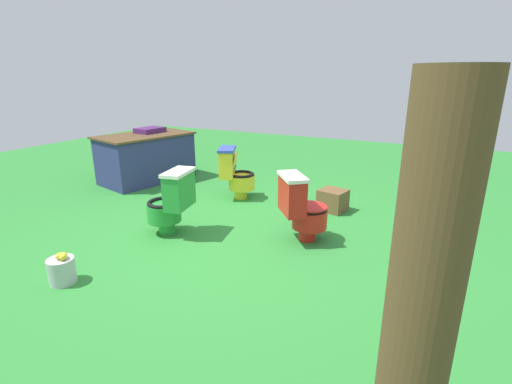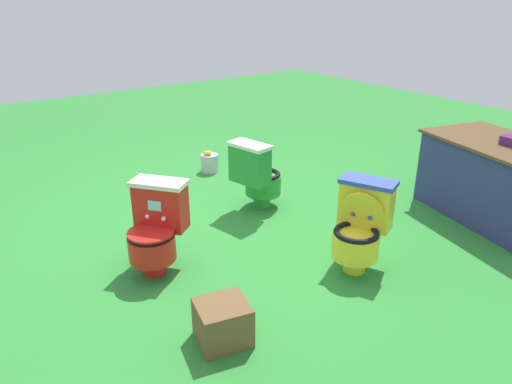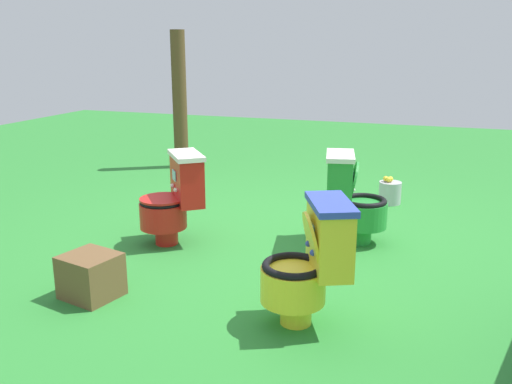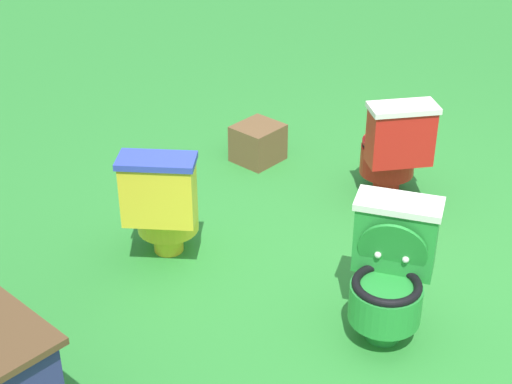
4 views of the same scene
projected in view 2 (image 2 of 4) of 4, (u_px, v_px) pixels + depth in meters
The scene contains 7 objects.
ground at pixel (217, 227), 4.60m from camera, with size 14.00×14.00×0.00m, color #2D8433.
toilet_yellow at pixel (360, 225), 3.81m from camera, with size 0.57×0.61×0.73m.
toilet_red at pixel (156, 228), 3.78m from camera, with size 0.62×0.64×0.73m.
toilet_green at pixel (257, 175), 4.85m from camera, with size 0.49×0.56×0.73m.
vendor_table at pixel (499, 181), 4.64m from camera, with size 1.62×1.19×0.85m.
small_crate at pixel (223, 323), 3.06m from camera, with size 0.30×0.33×0.28m, color brown.
lemon_bucket at pixel (210, 162), 5.97m from camera, with size 0.22×0.22×0.28m.
Camera 2 is at (3.54, -2.10, 2.10)m, focal length 33.70 mm.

